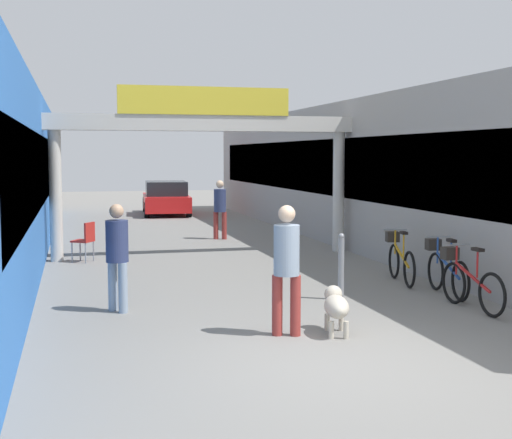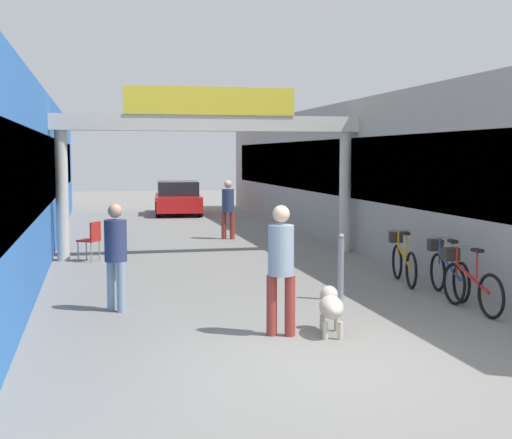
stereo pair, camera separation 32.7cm
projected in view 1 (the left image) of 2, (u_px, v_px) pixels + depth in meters
name	position (u px, v px, depth m)	size (l,w,h in m)	color
ground_plane	(342.00, 362.00, 8.19)	(80.00, 80.00, 0.00)	gray
storefront_right	(370.00, 173.00, 19.89)	(3.00, 26.00, 3.73)	#9E9993
arcade_sign_gateway	(204.00, 138.00, 16.52)	(7.40, 0.47, 3.93)	beige
pedestrian_with_dog	(286.00, 261.00, 9.33)	(0.43, 0.43, 1.73)	#99332D
pedestrian_companion	(117.00, 251.00, 10.76)	(0.48, 0.48, 1.65)	#8C9EB2
pedestrian_carrying_crate	(220.00, 206.00, 20.08)	(0.44, 0.44, 1.67)	#99332D
dog_on_leash	(336.00, 305.00, 9.49)	(0.47, 0.86, 0.60)	beige
bicycle_red_nearest	(468.00, 281.00, 11.01)	(0.46, 1.69, 0.98)	black
bicycle_blue_second	(445.00, 269.00, 12.15)	(0.46, 1.69, 0.98)	black
bicycle_orange_third	(400.00, 259.00, 13.34)	(0.48, 1.67, 0.98)	black
bollard_post_metal	(341.00, 266.00, 11.70)	(0.10, 0.10, 1.10)	gray
cafe_chair_red_nearer	(86.00, 238.00, 15.81)	(0.55, 0.55, 0.89)	gray
parked_car_red	(166.00, 198.00, 28.50)	(2.04, 4.12, 1.33)	red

